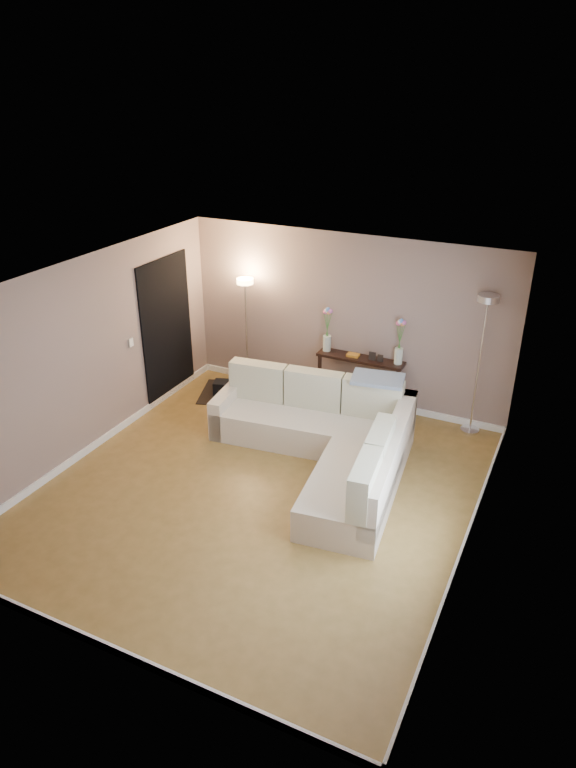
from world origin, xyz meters
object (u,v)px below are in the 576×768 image
at_px(floor_lamp_unlit, 483,338).
at_px(console_table, 355,377).
at_px(sectional_sofa, 329,437).
at_px(floor_lamp_lit, 246,311).

bearing_deg(floor_lamp_unlit, console_table, 178.33).
relative_size(sectional_sofa, floor_lamp_unlit, 1.47).
distance_m(sectional_sofa, floor_lamp_unlit, 2.46).
height_order(sectional_sofa, floor_lamp_lit, floor_lamp_lit).
bearing_deg(floor_lamp_lit, sectional_sofa, -36.54).
height_order(console_table, floor_lamp_lit, floor_lamp_lit).
bearing_deg(sectional_sofa, floor_lamp_unlit, 46.11).
distance_m(console_table, floor_lamp_unlit, 2.03).
bearing_deg(console_table, sectional_sofa, -81.28).
relative_size(console_table, floor_lamp_unlit, 0.65).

